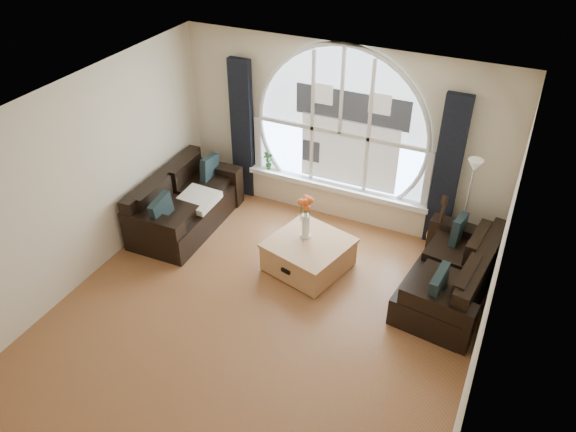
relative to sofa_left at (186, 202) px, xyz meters
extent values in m
cube|color=brown|center=(1.95, -1.44, -0.40)|extent=(5.00, 5.50, 0.01)
cube|color=silver|center=(1.95, -1.44, 2.30)|extent=(5.00, 5.50, 0.01)
cube|color=beige|center=(1.95, 1.31, 0.95)|extent=(5.00, 0.01, 2.70)
cube|color=beige|center=(-0.55, -1.44, 0.95)|extent=(0.01, 5.50, 2.70)
cube|color=beige|center=(4.45, -1.44, 0.95)|extent=(0.01, 5.50, 2.70)
cube|color=silver|center=(4.15, -1.44, 1.95)|extent=(0.92, 5.50, 0.72)
cube|color=silver|center=(1.95, 1.28, 1.23)|extent=(2.60, 0.06, 2.15)
cube|color=white|center=(1.95, 1.21, 0.11)|extent=(2.90, 0.22, 0.08)
cube|color=white|center=(1.95, 1.25, 1.23)|extent=(2.76, 0.08, 2.15)
cube|color=silver|center=(2.10, 1.27, 1.10)|extent=(1.70, 0.02, 1.50)
cube|color=black|center=(0.35, 1.19, 0.75)|extent=(0.35, 0.12, 2.30)
cube|color=black|center=(3.55, 1.19, 0.75)|extent=(0.35, 0.12, 2.30)
cube|color=black|center=(0.00, 0.00, 0.00)|extent=(0.99, 1.90, 0.83)
cube|color=black|center=(3.95, 0.05, 0.00)|extent=(1.11, 1.89, 0.79)
cube|color=tan|center=(2.10, -0.18, -0.16)|extent=(1.22, 1.22, 0.49)
cube|color=silver|center=(0.21, 0.01, 0.10)|extent=(0.57, 0.57, 0.10)
cube|color=white|center=(2.01, -0.09, 0.44)|extent=(0.24, 0.24, 0.70)
cube|color=#B2B2B2|center=(3.92, 0.88, 0.40)|extent=(0.24, 0.24, 1.60)
cube|color=olive|center=(3.64, 0.85, 0.13)|extent=(0.42, 0.35, 1.06)
imported|color=#1E6023|center=(0.79, 1.21, 0.31)|extent=(0.18, 0.13, 0.31)
camera|label=1|loc=(4.39, -5.78, 4.61)|focal=34.92mm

